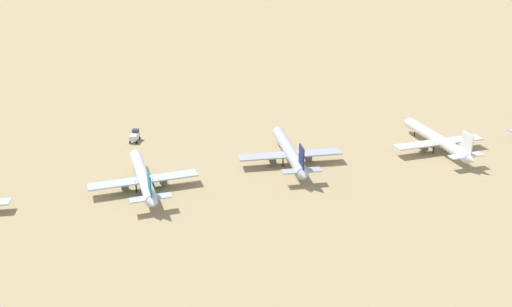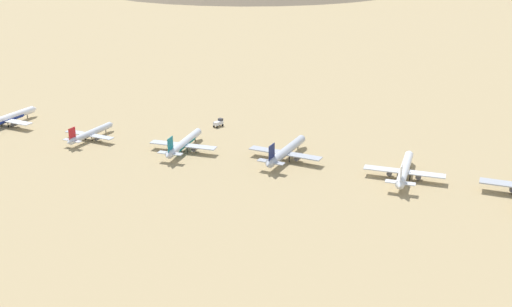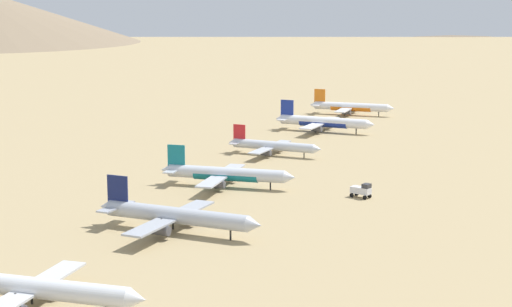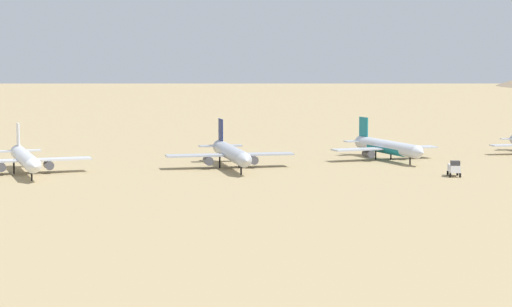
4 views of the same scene
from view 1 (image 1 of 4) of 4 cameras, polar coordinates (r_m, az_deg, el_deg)
name	(u,v)px [view 1 (image 1 of 4)]	position (r m, az deg, el deg)	size (l,w,h in m)	color
ground_plane	(140,185)	(164.97, -11.86, -3.22)	(1800.00, 1800.00, 0.00)	tan
parked_jet_1	(437,140)	(193.51, 18.15, 1.36)	(39.59, 32.28, 11.42)	silver
parked_jet_2	(290,152)	(174.48, 3.47, 0.18)	(40.36, 32.70, 11.66)	#B2B7C1
parked_jet_3	(143,177)	(161.41, -11.53, -2.36)	(38.13, 31.13, 11.01)	silver
service_truck	(135,136)	(196.70, -12.35, 1.80)	(5.62, 3.89, 3.90)	silver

